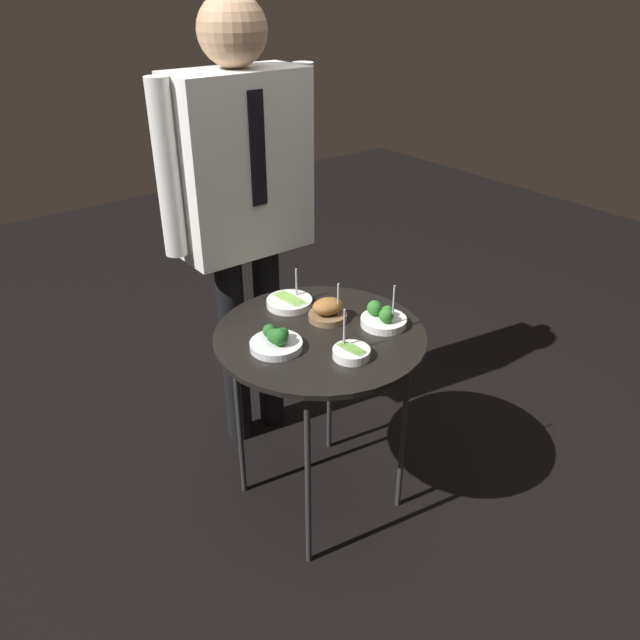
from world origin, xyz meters
TOP-DOWN VIEW (x-y plane):
  - ground_plane at (0.00, 0.00)m, footprint 8.00×8.00m
  - serving_cart at (0.00, 0.00)m, footprint 0.72×0.72m
  - bowl_broccoli_front_center at (-0.17, 0.01)m, footprint 0.17×0.17m
  - bowl_roast_center at (0.08, 0.06)m, footprint 0.14×0.14m
  - bowl_asparagus_near_rim at (-0.01, -0.18)m, footprint 0.12×0.12m
  - bowl_asparagus_back_left at (0.03, 0.22)m, footprint 0.17×0.17m
  - bowl_broccoli_front_right at (0.20, -0.09)m, footprint 0.16×0.16m
  - waiter_figure at (0.04, 0.53)m, footprint 0.65×0.24m

SIDE VIEW (x-z plane):
  - ground_plane at x=0.00m, z-range 0.00..0.00m
  - serving_cart at x=0.00m, z-range 0.32..1.07m
  - bowl_asparagus_back_left at x=0.03m, z-range 0.70..0.83m
  - bowl_asparagus_near_rim at x=-0.01m, z-range 0.69..0.84m
  - bowl_broccoli_front_center at x=-0.17m, z-range 0.74..0.82m
  - bowl_broccoli_front_right at x=0.20m, z-range 0.69..0.86m
  - bowl_roast_center at x=0.08m, z-range 0.71..0.85m
  - waiter_figure at x=0.04m, z-range 0.23..2.00m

